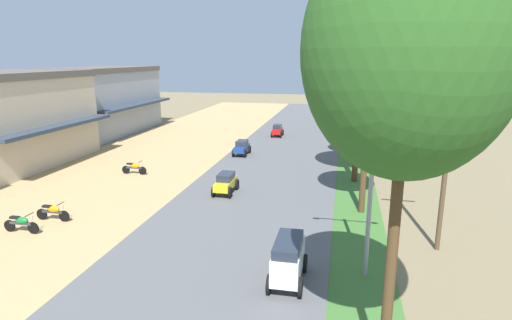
# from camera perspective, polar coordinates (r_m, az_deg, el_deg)

# --- Properties ---
(shophouse_mid) EXTENTS (9.88, 11.66, 6.90)m
(shophouse_mid) POSITION_cam_1_polar(r_m,az_deg,el_deg) (36.29, -31.38, 4.77)
(shophouse_mid) COLOR #C6B299
(shophouse_mid) RESTS_ON ground
(shophouse_far) EXTENTS (7.65, 13.81, 6.90)m
(shophouse_far) POSITION_cam_1_polar(r_m,az_deg,el_deg) (47.51, -19.80, 7.63)
(shophouse_far) COLOR #999EA8
(shophouse_far) RESTS_ON ground
(parked_motorbike_third) EXTENTS (1.80, 0.54, 0.94)m
(parked_motorbike_third) POSITION_cam_1_polar(r_m,az_deg,el_deg) (22.09, -29.27, -7.43)
(parked_motorbike_third) COLOR black
(parked_motorbike_third) RESTS_ON dirt_shoulder
(parked_motorbike_fourth) EXTENTS (1.80, 0.54, 0.94)m
(parked_motorbike_fourth) POSITION_cam_1_polar(r_m,az_deg,el_deg) (22.96, -25.87, -6.27)
(parked_motorbike_fourth) COLOR black
(parked_motorbike_fourth) RESTS_ON dirt_shoulder
(parked_motorbike_fifth) EXTENTS (1.80, 0.54, 0.94)m
(parked_motorbike_fifth) POSITION_cam_1_polar(r_m,az_deg,el_deg) (29.93, -16.19, -0.95)
(parked_motorbike_fifth) COLOR black
(parked_motorbike_fifth) RESTS_ON dirt_shoulder
(median_tree_nearest) EXTENTS (4.47, 4.47, 10.74)m
(median_tree_nearest) POSITION_cam_1_polar(r_m,az_deg,el_deg) (9.45, 20.08, 13.83)
(median_tree_nearest) COLOR #4C351E
(median_tree_nearest) RESTS_ON median_strip
(median_tree_second) EXTENTS (3.62, 3.62, 9.52)m
(median_tree_second) POSITION_cam_1_polar(r_m,az_deg,el_deg) (21.27, 15.29, 12.52)
(median_tree_second) COLOR #4C351E
(median_tree_second) RESTS_ON median_strip
(median_tree_third) EXTENTS (4.18, 4.18, 10.52)m
(median_tree_third) POSITION_cam_1_polar(r_m,az_deg,el_deg) (26.89, 14.16, 14.04)
(median_tree_third) COLOR #4C351E
(median_tree_third) RESTS_ON median_strip
(median_tree_fourth) EXTENTS (3.28, 3.28, 8.29)m
(median_tree_fourth) POSITION_cam_1_polar(r_m,az_deg,el_deg) (32.34, 14.06, 11.13)
(median_tree_fourth) COLOR #4C351E
(median_tree_fourth) RESTS_ON median_strip
(median_tree_fifth) EXTENTS (4.37, 4.37, 10.61)m
(median_tree_fifth) POSITION_cam_1_polar(r_m,az_deg,el_deg) (40.58, 13.84, 13.86)
(median_tree_fifth) COLOR #4C351E
(median_tree_fifth) RESTS_ON median_strip
(median_tree_sixth) EXTENTS (3.94, 3.94, 8.87)m
(median_tree_sixth) POSITION_cam_1_polar(r_m,az_deg,el_deg) (48.45, 13.38, 11.72)
(median_tree_sixth) COLOR #4C351E
(median_tree_sixth) RESTS_ON median_strip
(streetlamp_near) EXTENTS (3.16, 0.20, 7.16)m
(streetlamp_near) POSITION_cam_1_polar(r_m,az_deg,el_deg) (15.04, 15.52, -0.81)
(streetlamp_near) COLOR gray
(streetlamp_near) RESTS_ON median_strip
(streetlamp_mid) EXTENTS (3.16, 0.20, 7.21)m
(streetlamp_mid) POSITION_cam_1_polar(r_m,az_deg,el_deg) (35.27, 13.57, 7.49)
(streetlamp_mid) COLOR gray
(streetlamp_mid) RESTS_ON median_strip
(streetlamp_far) EXTENTS (3.16, 0.20, 7.12)m
(streetlamp_far) POSITION_cam_1_polar(r_m,az_deg,el_deg) (45.09, 13.25, 8.74)
(streetlamp_far) COLOR gray
(streetlamp_far) RESTS_ON median_strip
(utility_pole_near) EXTENTS (1.80, 0.20, 8.14)m
(utility_pole_near) POSITION_cam_1_polar(r_m,az_deg,el_deg) (39.47, 18.59, 7.80)
(utility_pole_near) COLOR brown
(utility_pole_near) RESTS_ON ground
(utility_pole_far) EXTENTS (1.80, 0.20, 8.67)m
(utility_pole_far) POSITION_cam_1_polar(r_m,az_deg,el_deg) (18.30, 24.67, 1.95)
(utility_pole_far) COLOR brown
(utility_pole_far) RESTS_ON ground
(car_van_white) EXTENTS (1.19, 2.41, 1.67)m
(car_van_white) POSITION_cam_1_polar(r_m,az_deg,el_deg) (15.17, 4.39, -13.13)
(car_van_white) COLOR silver
(car_van_white) RESTS_ON road_strip
(car_sedan_yellow) EXTENTS (1.10, 2.26, 1.19)m
(car_sedan_yellow) POSITION_cam_1_polar(r_m,az_deg,el_deg) (24.73, -4.15, -3.04)
(car_sedan_yellow) COLOR gold
(car_sedan_yellow) RESTS_ON road_strip
(car_sedan_blue) EXTENTS (1.10, 2.26, 1.19)m
(car_sedan_blue) POSITION_cam_1_polar(r_m,az_deg,el_deg) (34.35, -1.95, 1.78)
(car_sedan_blue) COLOR navy
(car_sedan_blue) RESTS_ON road_strip
(car_hatchback_red) EXTENTS (1.04, 2.00, 1.23)m
(car_hatchback_red) POSITION_cam_1_polar(r_m,az_deg,el_deg) (42.51, 2.93, 4.10)
(car_hatchback_red) COLOR red
(car_hatchback_red) RESTS_ON road_strip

